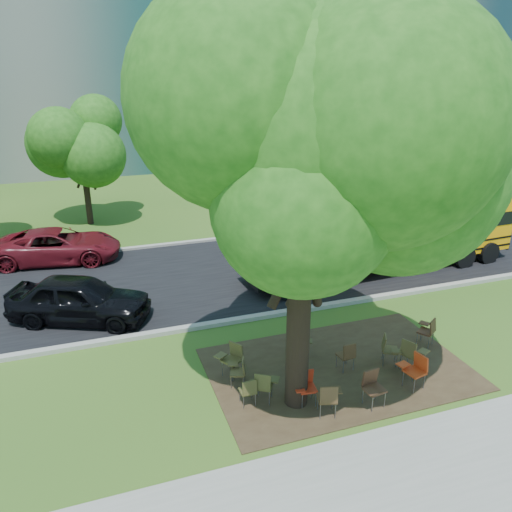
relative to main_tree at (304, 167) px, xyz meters
name	(u,v)px	position (x,y,z in m)	size (l,w,h in m)	color
ground	(298,366)	(0.69, 1.47, -5.86)	(160.00, 160.00, 0.00)	#294E18
sidewalk	(403,505)	(0.69, -3.53, -5.84)	(60.00, 4.00, 0.04)	gray
dirt_patch	(338,369)	(1.69, 0.97, -5.85)	(7.00, 4.50, 0.03)	#382819
asphalt_road	(228,273)	(0.69, 8.47, -5.84)	(80.00, 8.00, 0.04)	black
kerb_near	(261,316)	(0.69, 4.47, -5.79)	(80.00, 0.25, 0.14)	gray
kerb_far	(204,241)	(0.69, 12.57, -5.79)	(80.00, 0.25, 0.14)	gray
building_main	(26,23)	(-7.31, 37.47, 5.14)	(38.00, 16.00, 22.00)	slate
building_right	(369,17)	(24.69, 39.47, 6.64)	(30.00, 16.00, 25.00)	slate
bg_tree_2	(81,143)	(-4.31, 17.47, -1.65)	(4.80, 4.80, 6.62)	black
bg_tree_3	(333,122)	(8.69, 15.47, -0.83)	(5.60, 5.60, 7.84)	black
bg_tree_4	(465,131)	(16.69, 14.47, -1.52)	(5.00, 5.00, 6.85)	black
main_tree	(304,167)	(0.00, 0.00, 0.00)	(7.20, 7.20, 9.48)	black
school_bus	(393,230)	(7.21, 6.91, -4.24)	(11.60, 3.22, 2.80)	orange
chair_0	(249,389)	(-1.13, 0.27, -5.38)	(0.50, 0.46, 0.78)	#46411E
chair_1	(264,384)	(-0.74, 0.26, -5.32)	(0.74, 0.59, 0.88)	#413F1C
chair_2	(298,381)	(0.11, 0.12, -5.34)	(0.58, 0.73, 0.85)	brown
chair_3	(306,384)	(0.22, -0.08, -5.32)	(0.62, 0.52, 0.88)	red
chair_4	(329,397)	(0.51, -0.73, -5.30)	(0.71, 0.55, 0.91)	#4B321A
chair_5	(372,385)	(1.71, -0.70, -5.27)	(0.63, 0.62, 0.96)	#4C2C1B
chair_6	(416,368)	(3.16, -0.40, -5.28)	(0.67, 0.65, 0.95)	red
chair_7	(411,352)	(3.51, 0.27, -5.28)	(0.75, 0.65, 0.95)	brown
chair_8	(239,369)	(-1.11, 1.14, -5.37)	(0.50, 0.64, 0.80)	brown
chair_9	(232,356)	(-1.14, 1.67, -5.28)	(0.79, 0.63, 0.94)	brown
chair_10	(299,337)	(0.94, 1.97, -5.27)	(0.63, 0.80, 0.97)	#413C1C
chair_11	(347,353)	(1.89, 0.86, -5.34)	(0.57, 0.56, 0.85)	#472F19
chair_12	(388,347)	(3.09, 0.73, -5.32)	(0.58, 0.74, 0.89)	#4B4120
chair_13	(428,329)	(4.77, 1.22, -5.31)	(0.60, 0.75, 0.90)	#4D2C1B
black_car	(80,299)	(-4.93, 6.26, -5.10)	(1.82, 4.52, 1.54)	black
bg_car_red	(58,246)	(-5.74, 12.15, -5.15)	(2.36, 5.13, 1.42)	#5D0F18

